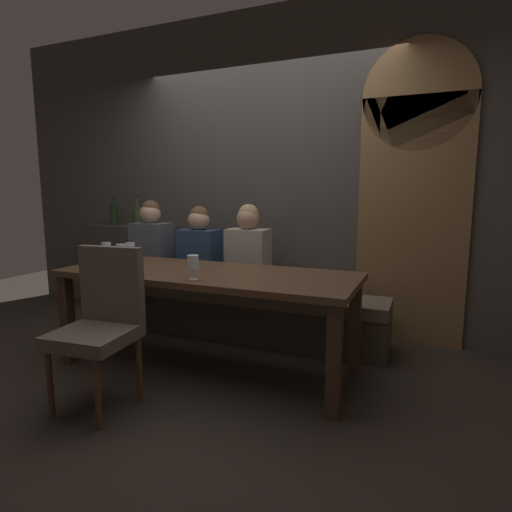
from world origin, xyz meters
The scene contains 17 objects.
ground centered at (0.00, 0.00, 0.00)m, with size 9.00×9.00×0.00m, color black.
back_wall_tiled centered at (0.00, 1.22, 1.50)m, with size 6.00×0.12×3.00m, color #423D38.
arched_door centered at (1.35, 1.15, 1.36)m, with size 0.90×0.05×2.55m.
back_counter centered at (-1.55, 1.04, 0.47)m, with size 1.10×0.28×0.95m, color #38342F.
dining_table centered at (0.00, 0.00, 0.65)m, with size 2.20×0.84×0.74m.
banquette_bench centered at (0.00, 0.70, 0.23)m, with size 2.50×0.44×0.45m.
chair_near_side centered at (-0.33, -0.72, 0.56)m, with size 0.48×0.48×0.98m.
diner_redhead centered at (-1.01, 0.69, 0.82)m, with size 0.36×0.24×0.79m.
diner_bearded centered at (-0.49, 0.72, 0.80)m, with size 0.36×0.24×0.74m.
diner_far_end centered at (0.02, 0.71, 0.81)m, with size 0.36×0.24×0.76m.
wine_bottle_dark_red centered at (-1.75, 1.02, 1.07)m, with size 0.08×0.08×0.33m.
wine_bottle_pale_label centered at (-1.44, 1.04, 1.07)m, with size 0.08×0.08×0.33m.
wine_glass_end_right centered at (0.06, -0.29, 0.85)m, with size 0.08×0.08×0.16m.
wine_glass_end_left centered at (-0.78, 0.11, 0.85)m, with size 0.08×0.08×0.16m.
wine_glass_center_front centered at (-0.98, 0.05, 0.85)m, with size 0.08×0.08×0.16m.
wine_glass_far_left centered at (-0.78, 0.00, 0.86)m, with size 0.08×0.08×0.16m.
fork_on_table centered at (-0.99, -0.14, 0.74)m, with size 0.02×0.17×0.01m, color silver.
Camera 1 is at (1.50, -2.63, 1.32)m, focal length 29.19 mm.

